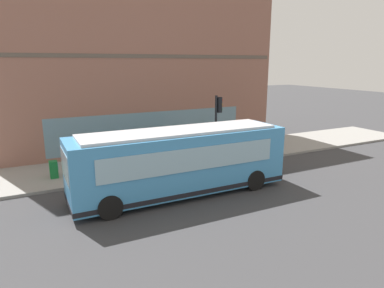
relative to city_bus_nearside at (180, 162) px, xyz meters
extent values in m
plane|color=#38383A|center=(0.28, -1.45, -1.55)|extent=(120.00, 120.00, 0.00)
cube|color=gray|center=(5.29, -1.45, -1.48)|extent=(4.81, 40.00, 0.15)
cube|color=#8C5B4C|center=(10.88, -1.45, 4.27)|extent=(6.38, 19.27, 11.65)
cube|color=brown|center=(7.84, -1.45, 4.85)|extent=(0.36, 18.89, 0.24)
cube|color=slate|center=(7.74, -1.45, 0.05)|extent=(0.12, 13.49, 2.40)
cube|color=#3F8CC6|center=(0.00, -0.02, 0.05)|extent=(2.54, 10.01, 2.70)
cube|color=silver|center=(0.00, -0.02, 1.46)|extent=(2.16, 9.01, 0.12)
cube|color=#8CB2C6|center=(-0.02, 4.96, 0.50)|extent=(2.20, 0.09, 1.20)
cube|color=#8CB2C6|center=(1.27, -0.01, 0.45)|extent=(0.10, 8.20, 1.00)
cube|color=#8CB2C6|center=(-1.27, -0.02, 0.45)|extent=(0.10, 8.20, 1.00)
cube|color=black|center=(0.00, -0.02, -1.12)|extent=(2.58, 10.05, 0.20)
cylinder|color=black|center=(1.13, 3.59, -1.05)|extent=(0.30, 1.00, 1.00)
cylinder|color=black|center=(-1.17, 3.58, -1.05)|extent=(0.30, 1.00, 1.00)
cylinder|color=black|center=(1.17, -3.41, -1.05)|extent=(0.30, 1.00, 1.00)
cylinder|color=black|center=(-1.13, -3.42, -1.05)|extent=(0.30, 1.00, 1.00)
cylinder|color=black|center=(3.23, -3.79, 0.61)|extent=(0.14, 0.14, 4.02)
cube|color=black|center=(3.23, -3.98, 2.07)|extent=(0.32, 0.24, 0.90)
sphere|color=red|center=(3.23, -4.11, 2.35)|extent=(0.20, 0.20, 0.20)
sphere|color=yellow|center=(3.23, -4.11, 2.07)|extent=(0.20, 0.20, 0.20)
sphere|color=green|center=(3.23, -4.11, 1.79)|extent=(0.20, 0.20, 0.20)
cylinder|color=gold|center=(3.91, -4.58, -1.13)|extent=(0.24, 0.24, 0.55)
sphere|color=gold|center=(3.91, -4.58, -0.77)|extent=(0.22, 0.22, 0.22)
cylinder|color=gold|center=(3.91, -4.75, -1.08)|extent=(0.10, 0.12, 0.10)
cylinder|color=gold|center=(4.08, -4.58, -1.08)|extent=(0.12, 0.10, 0.10)
cylinder|color=#8C3F8C|center=(4.71, -6.98, -0.96)|extent=(0.14, 0.14, 0.88)
cylinder|color=#8C3F8C|center=(4.57, -6.87, -0.96)|extent=(0.14, 0.14, 0.88)
cylinder|color=#99994C|center=(4.64, -6.93, -0.18)|extent=(0.32, 0.32, 0.70)
sphere|color=beige|center=(4.64, -6.93, 0.29)|extent=(0.24, 0.24, 0.24)
cylinder|color=#99994C|center=(6.15, -3.89, -0.97)|extent=(0.14, 0.14, 0.87)
cylinder|color=#99994C|center=(6.11, -3.72, -0.97)|extent=(0.14, 0.14, 0.87)
cylinder|color=#3F8C4C|center=(6.13, -3.81, -0.20)|extent=(0.32, 0.32, 0.68)
sphere|color=brown|center=(6.13, -3.81, 0.26)|extent=(0.23, 0.23, 0.23)
cylinder|color=#99994C|center=(6.91, -1.89, -1.03)|extent=(0.14, 0.14, 0.76)
cylinder|color=#99994C|center=(6.74, -1.93, -1.03)|extent=(0.14, 0.14, 0.76)
cylinder|color=#3F8C4C|center=(6.82, -1.91, -0.35)|extent=(0.32, 0.32, 0.60)
sphere|color=#9E704C|center=(6.82, -1.91, 0.05)|extent=(0.20, 0.20, 0.20)
cube|color=#197233|center=(4.64, 5.12, -0.95)|extent=(0.44, 0.40, 0.90)
cube|color=#8CB2C6|center=(4.64, 4.91, -0.77)|extent=(0.35, 0.03, 0.30)
camera|label=1|loc=(-13.64, 6.26, 4.45)|focal=31.80mm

